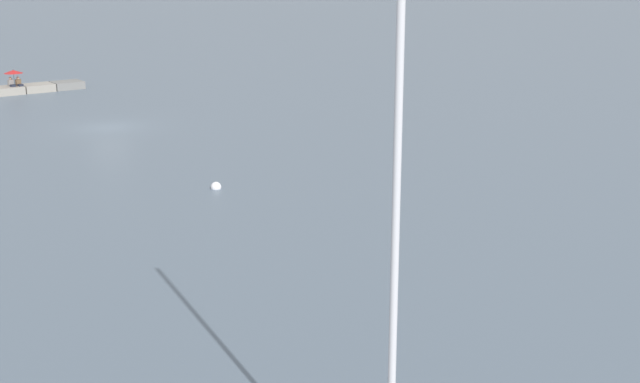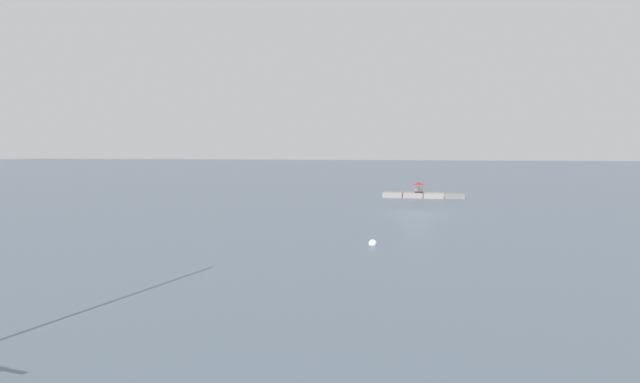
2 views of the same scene
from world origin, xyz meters
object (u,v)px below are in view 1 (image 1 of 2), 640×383
at_px(person_seated_brown_left, 19,83).
at_px(mooring_buoy_far, 216,187).
at_px(person_seated_grey_right, 11,83).
at_px(umbrella_open_red, 13,72).

bearing_deg(person_seated_brown_left, mooring_buoy_far, 76.21).
relative_size(person_seated_brown_left, person_seated_grey_right, 1.00).
xyz_separation_m(person_seated_grey_right, umbrella_open_red, (-0.26, -0.07, 0.87)).
distance_m(person_seated_brown_left, umbrella_open_red, 0.94).
height_order(person_seated_brown_left, mooring_buoy_far, person_seated_brown_left).
relative_size(umbrella_open_red, mooring_buoy_far, 2.89).
distance_m(person_seated_brown_left, mooring_buoy_far, 33.98).
relative_size(person_seated_brown_left, umbrella_open_red, 0.51).
bearing_deg(person_seated_grey_right, mooring_buoy_far, 77.16).
relative_size(person_seated_grey_right, umbrella_open_red, 0.51).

